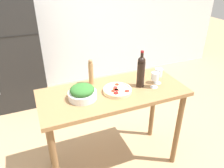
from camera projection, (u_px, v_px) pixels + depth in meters
name	position (u px, v px, depth m)	size (l,w,h in m)	color
ground_plane	(113.00, 162.00, 2.50)	(14.00, 14.00, 0.00)	tan
wall_back	(64.00, 12.00, 3.62)	(6.40, 0.06, 2.60)	silver
refrigerator	(13.00, 54.00, 3.25)	(0.78, 0.67, 1.62)	black
prep_counter	(113.00, 104.00, 2.12)	(1.39, 0.61, 0.94)	olive
wine_bottle	(141.00, 71.00, 2.06)	(0.07, 0.07, 0.36)	black
wine_glass_near	(155.00, 77.00, 2.06)	(0.07, 0.07, 0.16)	silver
wine_glass_far	(159.00, 73.00, 2.13)	(0.07, 0.07, 0.16)	silver
pepper_mill	(91.00, 72.00, 2.12)	(0.05, 0.05, 0.26)	#AD7F51
salad_bowl	(82.00, 92.00, 1.91)	(0.25, 0.25, 0.13)	white
homemade_pizza	(117.00, 90.00, 2.03)	(0.27, 0.27, 0.04)	beige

